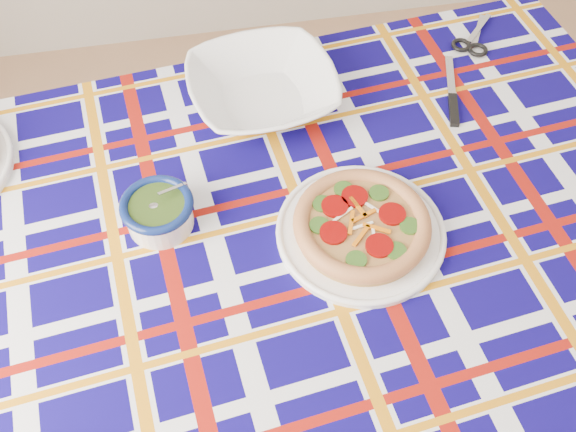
{
  "coord_description": "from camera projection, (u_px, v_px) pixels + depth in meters",
  "views": [
    {
      "loc": [
        -0.64,
        -0.42,
        1.85
      ],
      "look_at": [
        -0.5,
        0.3,
        0.85
      ],
      "focal_mm": 40.0,
      "sensor_mm": 36.0,
      "label": 1
    }
  ],
  "objects": [
    {
      "name": "kitchen_scissors",
      "position": [
        479.0,
        29.0,
        1.59
      ],
      "size": [
        0.19,
        0.22,
        0.02
      ],
      "primitive_type": null,
      "rotation": [
        0.0,
        0.0,
        0.93
      ],
      "color": "silver",
      "rests_on": "tablecloth"
    },
    {
      "name": "tablecloth",
      "position": [
        267.0,
        263.0,
        1.26
      ],
      "size": [
        1.91,
        1.33,
        0.12
      ],
      "primitive_type": null,
      "rotation": [
        0.0,
        0.0,
        0.11
      ],
      "color": "#0B0455",
      "rests_on": "dining_table"
    },
    {
      "name": "table_knife",
      "position": [
        451.0,
        77.0,
        1.49
      ],
      "size": [
        0.09,
        0.24,
        0.01
      ],
      "primitive_type": null,
      "rotation": [
        0.0,
        0.0,
        1.29
      ],
      "color": "silver",
      "rests_on": "tablecloth"
    },
    {
      "name": "main_focaccia_plate",
      "position": [
        362.0,
        225.0,
        1.21
      ],
      "size": [
        0.33,
        0.33,
        0.06
      ],
      "primitive_type": null,
      "rotation": [
        0.0,
        0.0,
        0.0
      ],
      "color": "#AA763C",
      "rests_on": "tablecloth"
    },
    {
      "name": "dining_table",
      "position": [
        267.0,
        270.0,
        1.29
      ],
      "size": [
        1.87,
        1.29,
        0.83
      ],
      "rotation": [
        0.0,
        0.0,
        0.11
      ],
      "color": "brown",
      "rests_on": "floor"
    },
    {
      "name": "pesto_bowl",
      "position": [
        158.0,
        210.0,
        1.21
      ],
      "size": [
        0.15,
        0.15,
        0.08
      ],
      "primitive_type": null,
      "rotation": [
        0.0,
        0.0,
        -0.04
      ],
      "color": "#1E330D",
      "rests_on": "tablecloth"
    },
    {
      "name": "serving_bowl",
      "position": [
        263.0,
        89.0,
        1.41
      ],
      "size": [
        0.36,
        0.36,
        0.08
      ],
      "primitive_type": "imported",
      "rotation": [
        0.0,
        0.0,
        0.13
      ],
      "color": "white",
      "rests_on": "tablecloth"
    }
  ]
}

